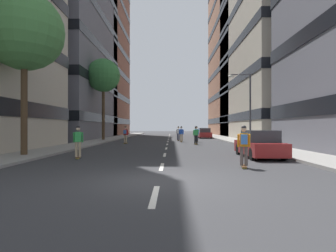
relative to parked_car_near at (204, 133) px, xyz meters
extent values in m
plane|color=#333335|center=(-5.36, -7.83, -0.70)|extent=(149.80, 149.80, 0.00)
cube|color=gray|center=(-13.33, -4.71, -0.63)|extent=(2.82, 68.66, 0.14)
cube|color=gray|center=(2.61, -4.71, -0.63)|extent=(2.82, 68.66, 0.14)
cube|color=silver|center=(-5.36, -34.80, -0.70)|extent=(0.16, 2.20, 0.01)
cube|color=silver|center=(-5.36, -29.80, -0.70)|extent=(0.16, 2.20, 0.01)
cube|color=silver|center=(-5.36, -24.80, -0.70)|extent=(0.16, 2.20, 0.01)
cube|color=silver|center=(-5.36, -19.80, -0.70)|extent=(0.16, 2.20, 0.01)
cube|color=silver|center=(-5.36, -14.80, -0.70)|extent=(0.16, 2.20, 0.01)
cube|color=silver|center=(-5.36, -9.80, -0.70)|extent=(0.16, 2.20, 0.01)
cube|color=silver|center=(-5.36, -4.80, -0.70)|extent=(0.16, 2.20, 0.01)
cube|color=silver|center=(-5.36, 0.20, -0.70)|extent=(0.16, 2.20, 0.01)
cube|color=silver|center=(-5.36, 5.20, -0.70)|extent=(0.16, 2.20, 0.01)
cube|color=silver|center=(-5.36, 10.20, -0.70)|extent=(0.16, 2.20, 0.01)
cube|color=silver|center=(-5.36, 15.20, -0.70)|extent=(0.16, 2.20, 0.01)
cube|color=silver|center=(-5.36, 20.20, -0.70)|extent=(0.16, 2.20, 0.01)
cube|color=slate|center=(-22.17, -2.37, 16.27)|extent=(14.86, 20.55, 33.94)
cube|color=black|center=(-22.17, -2.37, 2.21)|extent=(14.98, 20.67, 1.10)
cube|color=black|center=(-22.17, -2.37, 7.06)|extent=(14.98, 20.67, 1.10)
cube|color=black|center=(-22.17, -2.37, 11.91)|extent=(14.98, 20.67, 1.10)
cube|color=black|center=(-22.17, -2.37, 16.76)|extent=(14.98, 20.67, 1.10)
cube|color=brown|center=(-22.17, 13.71, 15.68)|extent=(14.86, 17.95, 32.76)
cube|color=black|center=(-22.17, 13.71, 2.11)|extent=(14.98, 18.07, 1.10)
cube|color=black|center=(-22.17, 13.71, 6.79)|extent=(14.98, 18.07, 1.10)
cube|color=black|center=(-22.17, 13.71, 11.47)|extent=(14.98, 18.07, 1.10)
cube|color=black|center=(-22.17, 13.71, 16.15)|extent=(14.98, 18.07, 1.10)
cube|color=black|center=(-22.17, 13.71, 20.83)|extent=(14.98, 18.07, 1.10)
cube|color=black|center=(-22.17, 13.71, 25.51)|extent=(14.98, 18.07, 1.10)
cube|color=#BCB29E|center=(11.45, -2.37, 11.95)|extent=(14.86, 23.61, 25.30)
cube|color=black|center=(11.45, -2.37, 2.34)|extent=(14.98, 23.73, 1.10)
cube|color=black|center=(11.45, -2.37, 7.40)|extent=(14.98, 23.73, 1.10)
cube|color=black|center=(11.45, -2.37, 12.46)|extent=(14.98, 23.73, 1.10)
cube|color=black|center=(11.45, -2.37, 17.52)|extent=(14.98, 23.73, 1.10)
cube|color=#9E6B51|center=(11.45, 13.71, 16.37)|extent=(14.86, 23.90, 34.13)
cube|color=black|center=(11.45, 13.71, 2.23)|extent=(14.98, 24.02, 1.10)
cube|color=black|center=(11.45, 13.71, 7.10)|extent=(14.98, 24.02, 1.10)
cube|color=black|center=(11.45, 13.71, 11.98)|extent=(14.98, 24.02, 1.10)
cube|color=black|center=(11.45, 13.71, 16.85)|extent=(14.98, 24.02, 1.10)
cube|color=black|center=(11.45, 13.71, 21.73)|extent=(14.98, 24.02, 1.10)
cube|color=maroon|center=(0.00, 0.04, -0.17)|extent=(1.80, 4.40, 0.70)
cube|color=#2D3338|center=(0.00, -0.11, 0.50)|extent=(1.60, 2.10, 0.64)
cylinder|color=black|center=(-0.80, 1.49, -0.38)|extent=(0.22, 0.64, 0.64)
cylinder|color=black|center=(0.80, 1.49, -0.38)|extent=(0.22, 0.64, 0.64)
cylinder|color=black|center=(-0.80, -1.41, -0.38)|extent=(0.22, 0.64, 0.64)
cylinder|color=black|center=(0.80, -1.41, -0.38)|extent=(0.22, 0.64, 0.64)
cube|color=maroon|center=(0.00, -26.04, -0.17)|extent=(1.80, 4.40, 0.70)
cube|color=#2D3338|center=(0.00, -26.19, 0.50)|extent=(1.60, 2.10, 0.64)
cylinder|color=black|center=(-0.80, -24.59, -0.38)|extent=(0.22, 0.64, 0.64)
cylinder|color=black|center=(0.80, -24.59, -0.38)|extent=(0.22, 0.64, 0.64)
cylinder|color=black|center=(-0.80, -27.49, -0.38)|extent=(0.22, 0.64, 0.64)
cylinder|color=black|center=(0.80, -27.49, -0.38)|extent=(0.22, 0.64, 0.64)
cylinder|color=#4C3823|center=(-13.33, -7.94, 2.68)|extent=(0.36, 0.36, 6.48)
sphere|color=#387A3D|center=(-13.33, -7.94, 7.34)|extent=(4.07, 4.07, 4.07)
cylinder|color=#4C3823|center=(-13.33, -26.10, 2.18)|extent=(0.36, 0.36, 5.48)
sphere|color=#478442|center=(-13.33, -26.10, 6.47)|extent=(4.42, 4.42, 4.42)
cylinder|color=#3F3F44|center=(2.33, -16.14, 2.69)|extent=(0.16, 0.16, 6.50)
cylinder|color=#3F3F44|center=(1.43, -16.14, 5.84)|extent=(1.80, 0.10, 0.10)
ellipsoid|color=silver|center=(0.53, -16.14, 5.69)|extent=(0.50, 0.30, 0.24)
cube|color=brown|center=(-1.91, -30.07, -0.62)|extent=(0.37, 0.92, 0.02)
cylinder|color=#D8BF4C|center=(-1.85, -29.76, -0.66)|extent=(0.19, 0.10, 0.07)
cylinder|color=#D8BF4C|center=(-1.97, -30.39, -0.66)|extent=(0.19, 0.10, 0.07)
cylinder|color=#594C47|center=(-2.00, -30.06, -0.21)|extent=(0.16, 0.16, 0.80)
cylinder|color=#594C47|center=(-1.82, -30.09, -0.21)|extent=(0.16, 0.16, 0.80)
cube|color=orange|center=(-1.91, -30.07, 0.47)|extent=(0.35, 0.26, 0.55)
cylinder|color=orange|center=(-2.12, -29.98, 0.44)|extent=(0.13, 0.24, 0.55)
cylinder|color=orange|center=(-1.68, -30.07, 0.44)|extent=(0.13, 0.24, 0.55)
sphere|color=tan|center=(-1.90, -30.05, 0.92)|extent=(0.22, 0.22, 0.22)
sphere|color=black|center=(-1.90, -30.05, 0.97)|extent=(0.21, 0.21, 0.21)
cube|color=#3F72BF|center=(-1.94, -30.25, 0.50)|extent=(0.29, 0.21, 0.40)
cube|color=brown|center=(-9.61, -13.81, -0.62)|extent=(0.37, 0.92, 0.02)
cylinder|color=#D8BF4C|center=(-9.55, -13.50, -0.66)|extent=(0.19, 0.10, 0.07)
cylinder|color=#D8BF4C|center=(-9.67, -14.13, -0.66)|extent=(0.19, 0.10, 0.07)
cylinder|color=tan|center=(-9.70, -13.80, -0.21)|extent=(0.16, 0.16, 0.80)
cylinder|color=tan|center=(-9.52, -13.83, -0.21)|extent=(0.16, 0.16, 0.80)
cube|color=red|center=(-9.61, -13.81, 0.47)|extent=(0.35, 0.26, 0.55)
cylinder|color=red|center=(-9.82, -13.72, 0.44)|extent=(0.13, 0.24, 0.55)
cylinder|color=red|center=(-9.38, -13.81, 0.44)|extent=(0.13, 0.24, 0.55)
sphere|color=beige|center=(-9.61, -13.79, 0.92)|extent=(0.22, 0.22, 0.22)
sphere|color=black|center=(-9.61, -13.79, 0.97)|extent=(0.21, 0.21, 0.21)
cube|color=#3F72BF|center=(-9.64, -13.99, 0.50)|extent=(0.29, 0.21, 0.40)
cube|color=brown|center=(-2.13, -10.81, -0.62)|extent=(0.29, 0.92, 0.02)
cylinder|color=#D8BF4C|center=(-2.16, -10.49, -0.66)|extent=(0.19, 0.09, 0.07)
cylinder|color=#D8BF4C|center=(-2.10, -11.13, -0.66)|extent=(0.19, 0.09, 0.07)
cylinder|color=#2D334C|center=(-2.22, -10.82, -0.21)|extent=(0.15, 0.15, 0.80)
cylinder|color=#2D334C|center=(-2.04, -10.80, -0.21)|extent=(0.15, 0.15, 0.80)
cube|color=blue|center=(-2.13, -10.81, 0.47)|extent=(0.34, 0.23, 0.55)
cylinder|color=blue|center=(-2.36, -10.78, 0.44)|extent=(0.11, 0.24, 0.55)
cylinder|color=blue|center=(-1.92, -10.74, 0.44)|extent=(0.11, 0.24, 0.55)
sphere|color=tan|center=(-2.13, -10.79, 0.92)|extent=(0.22, 0.22, 0.22)
sphere|color=black|center=(-2.13, -10.79, 0.97)|extent=(0.21, 0.21, 0.21)
cube|color=black|center=(-2.12, -10.99, 0.50)|extent=(0.27, 0.18, 0.40)
cube|color=brown|center=(-4.12, -7.89, -0.62)|extent=(0.25, 0.91, 0.02)
cylinder|color=#D8BF4C|center=(-4.10, -7.57, -0.66)|extent=(0.18, 0.08, 0.07)
cylinder|color=#D8BF4C|center=(-4.13, -8.21, -0.66)|extent=(0.18, 0.08, 0.07)
cylinder|color=#2D334C|center=(-4.21, -7.88, -0.21)|extent=(0.15, 0.15, 0.80)
cylinder|color=#2D334C|center=(-4.03, -7.89, -0.21)|extent=(0.15, 0.15, 0.80)
cube|color=white|center=(-4.12, -7.89, 0.47)|extent=(0.33, 0.22, 0.55)
cylinder|color=white|center=(-4.33, -7.82, 0.44)|extent=(0.10, 0.23, 0.55)
cylinder|color=white|center=(-3.89, -7.85, 0.44)|extent=(0.10, 0.23, 0.55)
sphere|color=tan|center=(-4.12, -7.87, 0.92)|extent=(0.22, 0.22, 0.22)
sphere|color=black|center=(-4.12, -7.87, 0.97)|extent=(0.21, 0.21, 0.21)
cube|color=brown|center=(-2.59, -15.08, -0.62)|extent=(0.35, 0.92, 0.02)
cylinder|color=#D8BF4C|center=(-2.65, -14.76, -0.66)|extent=(0.19, 0.10, 0.07)
cylinder|color=#D8BF4C|center=(-2.54, -15.39, -0.66)|extent=(0.19, 0.10, 0.07)
cylinder|color=black|center=(-2.68, -15.09, -0.21)|extent=(0.16, 0.16, 0.80)
cylinder|color=black|center=(-2.51, -15.06, -0.21)|extent=(0.16, 0.16, 0.80)
cube|color=green|center=(-2.59, -15.08, 0.47)|extent=(0.35, 0.25, 0.55)
cylinder|color=green|center=(-2.82, -15.07, 0.44)|extent=(0.13, 0.24, 0.55)
cylinder|color=green|center=(-2.39, -14.99, 0.44)|extent=(0.13, 0.24, 0.55)
sphere|color=#997051|center=(-2.60, -15.06, 0.92)|extent=(0.22, 0.22, 0.22)
sphere|color=black|center=(-2.60, -15.06, 0.97)|extent=(0.21, 0.21, 0.21)
cube|color=brown|center=(-10.01, -26.80, -0.62)|extent=(0.40, 0.92, 0.02)
cylinder|color=#D8BF4C|center=(-10.08, -26.49, -0.66)|extent=(0.19, 0.11, 0.07)
cylinder|color=#D8BF4C|center=(-9.93, -27.11, -0.66)|extent=(0.19, 0.11, 0.07)
cylinder|color=tan|center=(-10.09, -26.82, -0.21)|extent=(0.17, 0.17, 0.80)
cylinder|color=tan|center=(-9.92, -26.78, -0.21)|extent=(0.17, 0.17, 0.80)
cube|color=green|center=(-10.01, -26.80, 0.47)|extent=(0.36, 0.27, 0.55)
cylinder|color=green|center=(-10.23, -26.80, 0.44)|extent=(0.14, 0.24, 0.55)
cylinder|color=green|center=(-9.80, -26.70, 0.44)|extent=(0.14, 0.24, 0.55)
sphere|color=beige|center=(-10.01, -26.78, 0.92)|extent=(0.22, 0.22, 0.22)
sphere|color=black|center=(-10.01, -26.78, 0.97)|extent=(0.21, 0.21, 0.21)
cube|color=brown|center=(-3.84, -10.63, -0.62)|extent=(0.28, 0.91, 0.02)
cylinder|color=#D8BF4C|center=(-3.81, -10.31, -0.66)|extent=(0.19, 0.09, 0.07)
cylinder|color=#D8BF4C|center=(-3.87, -10.95, -0.66)|extent=(0.19, 0.09, 0.07)
cylinder|color=tan|center=(-3.93, -10.62, -0.21)|extent=(0.15, 0.15, 0.80)
cylinder|color=tan|center=(-3.75, -10.64, -0.21)|extent=(0.15, 0.15, 0.80)
cube|color=blue|center=(-3.84, -10.63, 0.47)|extent=(0.34, 0.23, 0.55)
cylinder|color=blue|center=(-4.06, -10.56, 0.44)|extent=(0.11, 0.24, 0.55)
cylinder|color=blue|center=(-3.62, -10.60, 0.44)|extent=(0.11, 0.24, 0.55)
sphere|color=beige|center=(-3.84, -10.61, 0.92)|extent=(0.22, 0.22, 0.22)
sphere|color=black|center=(-3.84, -10.61, 0.97)|extent=(0.21, 0.21, 0.21)
camera|label=1|loc=(-4.94, -41.64, 1.02)|focal=29.47mm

